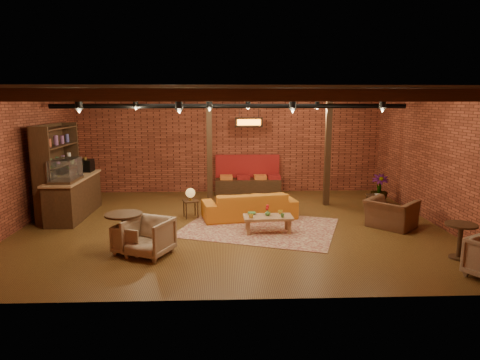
{
  "coord_description": "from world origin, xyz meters",
  "views": [
    {
      "loc": [
        -0.18,
        -10.07,
        2.97
      ],
      "look_at": [
        0.22,
        0.2,
        1.08
      ],
      "focal_mm": 32.0,
      "sensor_mm": 36.0,
      "label": 1
    }
  ],
  "objects_px": {
    "coffee_table": "(267,218)",
    "side_table_lamp": "(190,195)",
    "round_table_left": "(124,225)",
    "armchair_right": "(391,209)",
    "plant_tall": "(381,160)",
    "armchair_a": "(133,237)",
    "side_table_book": "(375,196)",
    "round_table_right": "(460,235)",
    "armchair_b": "(149,235)",
    "sofa": "(249,205)"
  },
  "relations": [
    {
      "from": "coffee_table",
      "to": "armchair_a",
      "type": "bearing_deg",
      "value": -156.2
    },
    {
      "from": "coffee_table",
      "to": "round_table_left",
      "type": "bearing_deg",
      "value": -159.66
    },
    {
      "from": "side_table_lamp",
      "to": "plant_tall",
      "type": "distance_m",
      "value": 5.65
    },
    {
      "from": "round_table_left",
      "to": "coffee_table",
      "type": "bearing_deg",
      "value": 20.34
    },
    {
      "from": "armchair_a",
      "to": "plant_tall",
      "type": "relative_size",
      "value": 0.25
    },
    {
      "from": "armchair_right",
      "to": "round_table_right",
      "type": "relative_size",
      "value": 1.53
    },
    {
      "from": "armchair_right",
      "to": "round_table_right",
      "type": "xyz_separation_m",
      "value": [
        0.53,
        -2.07,
        0.0
      ]
    },
    {
      "from": "armchair_b",
      "to": "plant_tall",
      "type": "height_order",
      "value": "plant_tall"
    },
    {
      "from": "round_table_right",
      "to": "plant_tall",
      "type": "distance_m",
      "value": 4.58
    },
    {
      "from": "round_table_right",
      "to": "plant_tall",
      "type": "xyz_separation_m",
      "value": [
        0.07,
        4.5,
        0.85
      ]
    },
    {
      "from": "coffee_table",
      "to": "side_table_lamp",
      "type": "height_order",
      "value": "side_table_lamp"
    },
    {
      "from": "armchair_a",
      "to": "armchair_right",
      "type": "bearing_deg",
      "value": -54.84
    },
    {
      "from": "side_table_lamp",
      "to": "armchair_b",
      "type": "relative_size",
      "value": 0.96
    },
    {
      "from": "sofa",
      "to": "armchair_a",
      "type": "xyz_separation_m",
      "value": [
        -2.47,
        -2.45,
        -0.02
      ]
    },
    {
      "from": "round_table_left",
      "to": "plant_tall",
      "type": "bearing_deg",
      "value": 30.01
    },
    {
      "from": "side_table_lamp",
      "to": "round_table_left",
      "type": "xyz_separation_m",
      "value": [
        -1.14,
        -2.46,
        -0.07
      ]
    },
    {
      "from": "armchair_b",
      "to": "plant_tall",
      "type": "bearing_deg",
      "value": 58.22
    },
    {
      "from": "coffee_table",
      "to": "plant_tall",
      "type": "xyz_separation_m",
      "value": [
        3.58,
        2.69,
        0.96
      ]
    },
    {
      "from": "armchair_b",
      "to": "round_table_right",
      "type": "relative_size",
      "value": 1.19
    },
    {
      "from": "armchair_a",
      "to": "round_table_right",
      "type": "distance_m",
      "value": 6.35
    },
    {
      "from": "side_table_lamp",
      "to": "plant_tall",
      "type": "bearing_deg",
      "value": 13.85
    },
    {
      "from": "coffee_table",
      "to": "round_table_right",
      "type": "distance_m",
      "value": 3.95
    },
    {
      "from": "armchair_right",
      "to": "side_table_book",
      "type": "height_order",
      "value": "armchair_right"
    },
    {
      "from": "armchair_right",
      "to": "round_table_right",
      "type": "height_order",
      "value": "armchair_right"
    },
    {
      "from": "round_table_left",
      "to": "round_table_right",
      "type": "height_order",
      "value": "round_table_left"
    },
    {
      "from": "side_table_lamp",
      "to": "round_table_left",
      "type": "height_order",
      "value": "side_table_lamp"
    },
    {
      "from": "armchair_b",
      "to": "round_table_right",
      "type": "xyz_separation_m",
      "value": [
        5.98,
        -0.4,
        0.05
      ]
    },
    {
      "from": "round_table_left",
      "to": "sofa",
      "type": "bearing_deg",
      "value": 41.2
    },
    {
      "from": "round_table_left",
      "to": "round_table_right",
      "type": "relative_size",
      "value": 1.12
    },
    {
      "from": "side_table_lamp",
      "to": "plant_tall",
      "type": "xyz_separation_m",
      "value": [
        5.44,
        1.34,
        0.71
      ]
    },
    {
      "from": "armchair_b",
      "to": "side_table_book",
      "type": "relative_size",
      "value": 1.73
    },
    {
      "from": "coffee_table",
      "to": "round_table_left",
      "type": "xyz_separation_m",
      "value": [
        -3.01,
        -1.11,
        0.18
      ]
    },
    {
      "from": "sofa",
      "to": "round_table_right",
      "type": "relative_size",
      "value": 3.45
    },
    {
      "from": "coffee_table",
      "to": "round_table_right",
      "type": "bearing_deg",
      "value": -27.31
    },
    {
      "from": "coffee_table",
      "to": "armchair_right",
      "type": "height_order",
      "value": "armchair_right"
    },
    {
      "from": "armchair_right",
      "to": "round_table_right",
      "type": "distance_m",
      "value": 2.14
    },
    {
      "from": "armchair_a",
      "to": "armchair_b",
      "type": "height_order",
      "value": "armchair_b"
    },
    {
      "from": "armchair_right",
      "to": "plant_tall",
      "type": "relative_size",
      "value": 0.4
    },
    {
      "from": "sofa",
      "to": "coffee_table",
      "type": "height_order",
      "value": "sofa"
    },
    {
      "from": "armchair_right",
      "to": "side_table_book",
      "type": "relative_size",
      "value": 2.23
    },
    {
      "from": "armchair_a",
      "to": "armchair_b",
      "type": "xyz_separation_m",
      "value": [
        0.35,
        -0.17,
        0.08
      ]
    },
    {
      "from": "round_table_right",
      "to": "coffee_table",
      "type": "bearing_deg",
      "value": 152.69
    },
    {
      "from": "side_table_lamp",
      "to": "armchair_right",
      "type": "distance_m",
      "value": 4.97
    },
    {
      "from": "side_table_lamp",
      "to": "coffee_table",
      "type": "bearing_deg",
      "value": -35.94
    },
    {
      "from": "side_table_lamp",
      "to": "armchair_right",
      "type": "height_order",
      "value": "armchair_right"
    },
    {
      "from": "side_table_book",
      "to": "round_table_right",
      "type": "xyz_separation_m",
      "value": [
        0.35,
        -3.64,
        0.04
      ]
    },
    {
      "from": "coffee_table",
      "to": "armchair_a",
      "type": "height_order",
      "value": "armchair_a"
    },
    {
      "from": "round_table_left",
      "to": "side_table_book",
      "type": "bearing_deg",
      "value": 25.54
    },
    {
      "from": "side_table_lamp",
      "to": "armchair_a",
      "type": "bearing_deg",
      "value": -110.19
    },
    {
      "from": "coffee_table",
      "to": "side_table_lamp",
      "type": "distance_m",
      "value": 2.31
    }
  ]
}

